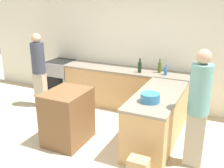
{
  "coord_description": "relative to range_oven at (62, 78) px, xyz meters",
  "views": [
    {
      "loc": [
        2.04,
        -3.06,
        2.38
      ],
      "look_at": [
        0.22,
        0.85,
        0.93
      ],
      "focal_mm": 42.0,
      "sensor_mm": 36.0,
      "label": 1
    }
  ],
  "objects": [
    {
      "name": "mixing_bowl",
      "position": [
        2.72,
        -1.55,
        0.5
      ],
      "size": [
        0.29,
        0.29,
        0.13
      ],
      "color": "teal",
      "rests_on": "counter_peninsula"
    },
    {
      "name": "wine_bottle_dark",
      "position": [
        2.06,
        -0.12,
        0.55
      ],
      "size": [
        0.08,
        0.08,
        0.29
      ],
      "color": "black",
      "rests_on": "counter_back"
    },
    {
      "name": "island_table",
      "position": [
        1.38,
        -1.77,
        0.01
      ],
      "size": [
        0.62,
        0.78,
        0.91
      ],
      "color": "brown",
      "rests_on": "ground_plane"
    },
    {
      "name": "olive_oil_bottle",
      "position": [
        2.43,
        0.04,
        0.55
      ],
      "size": [
        0.07,
        0.07,
        0.29
      ],
      "color": "#475B1E",
      "rests_on": "counter_back"
    },
    {
      "name": "person_by_range",
      "position": [
        -0.02,
        -0.76,
        0.46
      ],
      "size": [
        0.29,
        0.29,
        1.65
      ],
      "color": "#ADA38E",
      "rests_on": "ground_plane"
    },
    {
      "name": "counter_back",
      "position": [
        1.7,
        0.0,
        -0.0
      ],
      "size": [
        2.79,
        0.64,
        0.88
      ],
      "color": "tan",
      "rests_on": "ground_plane"
    },
    {
      "name": "counter_peninsula",
      "position": [
        2.74,
        -1.16,
        -0.0
      ],
      "size": [
        0.69,
        1.74,
        0.88
      ],
      "color": "tan",
      "rests_on": "ground_plane"
    },
    {
      "name": "wall_back",
      "position": [
        1.7,
        0.34,
        0.9
      ],
      "size": [
        8.0,
        0.06,
        2.7
      ],
      "color": "silver",
      "rests_on": "ground_plane"
    },
    {
      "name": "water_bottle_blue",
      "position": [
        2.59,
        -0.07,
        0.52
      ],
      "size": [
        0.07,
        0.07,
        0.2
      ],
      "color": "#386BB7",
      "rests_on": "counter_back"
    },
    {
      "name": "range_oven",
      "position": [
        0.0,
        0.0,
        0.0
      ],
      "size": [
        0.6,
        0.61,
        0.89
      ],
      "color": "#ADADB2",
      "rests_on": "ground_plane"
    },
    {
      "name": "ground_plane",
      "position": [
        1.7,
        -2.01,
        -0.45
      ],
      "size": [
        14.0,
        14.0,
        0.0
      ],
      "primitive_type": "plane",
      "color": "beige"
    },
    {
      "name": "person_at_peninsula",
      "position": [
        3.42,
        -1.56,
        0.51
      ],
      "size": [
        0.29,
        0.29,
        1.74
      ],
      "color": "#ADA38E",
      "rests_on": "ground_plane"
    }
  ]
}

